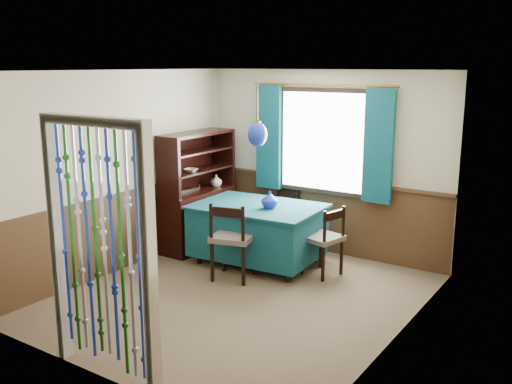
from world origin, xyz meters
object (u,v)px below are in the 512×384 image
Objects in this scene: chair_right at (324,239)px; pendant_lamp at (258,134)px; dining_table at (258,230)px; vase_sideboard at (216,180)px; chair_near at (232,239)px; vase_table at (270,200)px; sideboard at (198,207)px; chair_far at (282,217)px; chair_left at (197,217)px; bowl_shelf at (191,170)px.

pendant_lamp is (-0.93, -0.08, 1.24)m from chair_right.
vase_sideboard reaches higher than dining_table.
chair_right is at bearing 5.21° from pendant_lamp.
chair_near is 1.14m from chair_right.
vase_sideboard reaches higher than vase_table.
sideboard is 8.19× the size of vase_table.
chair_near is (0.07, -0.66, 0.06)m from dining_table.
chair_far is at bearing 91.56° from dining_table.
sideboard is (-0.09, 0.13, 0.10)m from chair_left.
vase_sideboard is at bearing 119.21° from chair_near.
pendant_lamp reaches higher than chair_left.
chair_right is (0.93, 0.08, 0.01)m from dining_table.
chair_right is 1.55m from pendant_lamp.
chair_far is 1.20m from chair_left.
vase_sideboard is at bearing 151.59° from dining_table.
pendant_lamp is at bearing 0.00° from dining_table.
vase_sideboard is at bearing 91.56° from chair_right.
chair_left is at bearing 40.96° from chair_far.
vase_table is at bearing -15.45° from dining_table.
bowl_shelf is (-1.96, -0.17, 0.69)m from chair_right.
chair_left is at bearing -55.52° from sideboard.
pendant_lamp is at bearing 97.60° from chair_far.
vase_sideboard reaches higher than chair_right.
bowl_shelf is 0.61m from vase_sideboard.
chair_left is at bearing 68.04° from bowl_shelf.
vase_table reaches higher than chair_right.
pendant_lamp is 1.38m from vase_sideboard.
sideboard reaches higher than chair_near.
chair_right is at bearing 1.52° from dining_table.
dining_table is 0.48m from vase_table.
pendant_lamp is 4.97× the size of vase_sideboard.
dining_table is at bearing 96.54° from chair_left.
vase_sideboard is (-1.25, 0.52, 0.04)m from vase_table.
sideboard is 8.61× the size of vase_sideboard.
bowl_shelf reaches higher than chair_right.
pendant_lamp is (0.00, 0.00, 1.25)m from dining_table.
dining_table is 1.23m from vase_sideboard.
chair_near is 0.59× the size of sideboard.
pendant_lamp is at bearing 96.54° from chair_left.
chair_left is at bearing -179.52° from pendant_lamp.
pendant_lamp is (-0.07, 0.66, 1.19)m from chair_near.
dining_table is 1.03× the size of sideboard.
bowl_shelf is at bearing -90.00° from vase_sideboard.
dining_table is at bearing 4.58° from bowl_shelf.
vase_table is (-0.72, -0.13, 0.42)m from chair_right.
chair_near is 1.25m from chair_left.
chair_left is (-1.07, 0.65, -0.04)m from chair_near.
sideboard reaches higher than bowl_shelf.
chair_far is 4.39× the size of vase_sideboard.
bowl_shelf reaches higher than dining_table.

